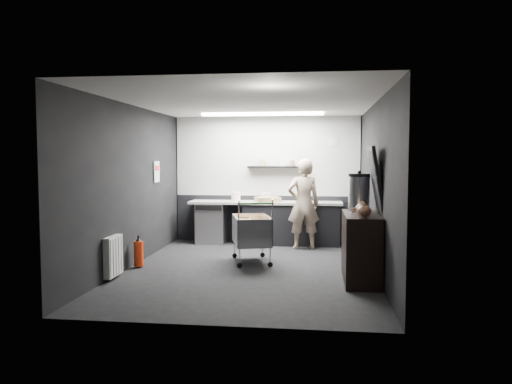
# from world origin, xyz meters

# --- Properties ---
(floor) EXTENTS (5.50, 5.50, 0.00)m
(floor) POSITION_xyz_m (0.00, 0.00, 0.00)
(floor) COLOR black
(floor) RESTS_ON ground
(ceiling) EXTENTS (5.50, 5.50, 0.00)m
(ceiling) POSITION_xyz_m (0.00, 0.00, 2.70)
(ceiling) COLOR silver
(ceiling) RESTS_ON wall_back
(wall_back) EXTENTS (5.50, 0.00, 5.50)m
(wall_back) POSITION_xyz_m (0.00, 2.75, 1.35)
(wall_back) COLOR black
(wall_back) RESTS_ON floor
(wall_front) EXTENTS (5.50, 0.00, 5.50)m
(wall_front) POSITION_xyz_m (0.00, -2.75, 1.35)
(wall_front) COLOR black
(wall_front) RESTS_ON floor
(wall_left) EXTENTS (0.00, 5.50, 5.50)m
(wall_left) POSITION_xyz_m (-2.00, 0.00, 1.35)
(wall_left) COLOR black
(wall_left) RESTS_ON floor
(wall_right) EXTENTS (0.00, 5.50, 5.50)m
(wall_right) POSITION_xyz_m (2.00, 0.00, 1.35)
(wall_right) COLOR black
(wall_right) RESTS_ON floor
(kitchen_wall_panel) EXTENTS (3.95, 0.02, 1.70)m
(kitchen_wall_panel) POSITION_xyz_m (0.00, 2.73, 1.85)
(kitchen_wall_panel) COLOR #B0B0AC
(kitchen_wall_panel) RESTS_ON wall_back
(dado_panel) EXTENTS (3.95, 0.02, 1.00)m
(dado_panel) POSITION_xyz_m (0.00, 2.73, 0.50)
(dado_panel) COLOR black
(dado_panel) RESTS_ON wall_back
(floating_shelf) EXTENTS (1.20, 0.22, 0.04)m
(floating_shelf) POSITION_xyz_m (0.20, 2.62, 1.62)
(floating_shelf) COLOR black
(floating_shelf) RESTS_ON wall_back
(wall_clock) EXTENTS (0.20, 0.03, 0.20)m
(wall_clock) POSITION_xyz_m (1.40, 2.72, 2.15)
(wall_clock) COLOR silver
(wall_clock) RESTS_ON wall_back
(poster) EXTENTS (0.02, 0.30, 0.40)m
(poster) POSITION_xyz_m (-1.98, 1.30, 1.55)
(poster) COLOR silver
(poster) RESTS_ON wall_left
(poster_red_band) EXTENTS (0.02, 0.22, 0.10)m
(poster_red_band) POSITION_xyz_m (-1.98, 1.30, 1.62)
(poster_red_band) COLOR red
(poster_red_band) RESTS_ON poster
(radiator) EXTENTS (0.10, 0.50, 0.60)m
(radiator) POSITION_xyz_m (-1.94, -0.90, 0.35)
(radiator) COLOR silver
(radiator) RESTS_ON wall_left
(ceiling_strip) EXTENTS (2.40, 0.20, 0.04)m
(ceiling_strip) POSITION_xyz_m (0.00, 1.85, 2.67)
(ceiling_strip) COLOR white
(ceiling_strip) RESTS_ON ceiling
(prep_counter) EXTENTS (3.20, 0.61, 0.90)m
(prep_counter) POSITION_xyz_m (0.14, 2.42, 0.46)
(prep_counter) COLOR black
(prep_counter) RESTS_ON floor
(person) EXTENTS (0.74, 0.58, 1.80)m
(person) POSITION_xyz_m (0.81, 1.97, 0.90)
(person) COLOR beige
(person) RESTS_ON floor
(shopping_cart) EXTENTS (0.83, 1.13, 1.09)m
(shopping_cart) POSITION_xyz_m (-0.05, 0.55, 0.52)
(shopping_cart) COLOR silver
(shopping_cart) RESTS_ON floor
(sideboard) EXTENTS (0.57, 1.33, 1.99)m
(sideboard) POSITION_xyz_m (1.74, -0.49, 0.63)
(sideboard) COLOR black
(sideboard) RESTS_ON floor
(fire_extinguisher) EXTENTS (0.15, 0.15, 0.51)m
(fire_extinguisher) POSITION_xyz_m (-1.85, -0.08, 0.25)
(fire_extinguisher) COLOR red
(fire_extinguisher) RESTS_ON floor
(cardboard_box) EXTENTS (0.59, 0.53, 0.10)m
(cardboard_box) POSITION_xyz_m (0.06, 2.37, 0.95)
(cardboard_box) COLOR #967550
(cardboard_box) RESTS_ON prep_counter
(pink_tub) EXTENTS (0.19, 0.19, 0.19)m
(pink_tub) POSITION_xyz_m (-0.62, 2.42, 1.00)
(pink_tub) COLOR white
(pink_tub) RESTS_ON prep_counter
(white_container) EXTENTS (0.24, 0.21, 0.18)m
(white_container) POSITION_xyz_m (0.00, 2.37, 0.99)
(white_container) COLOR silver
(white_container) RESTS_ON prep_counter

